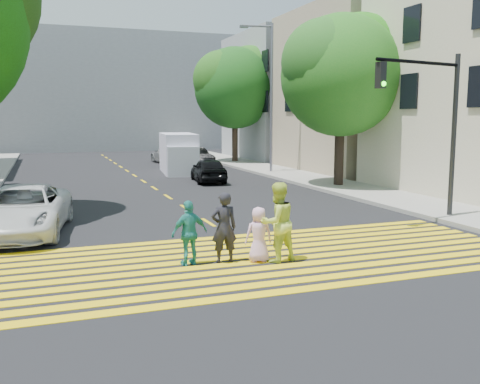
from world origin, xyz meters
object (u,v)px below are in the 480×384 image
tree_right_far (236,84)px  dark_car_parked (195,157)px  tree_right_near (342,69)px  white_van (179,154)px  white_sedan (22,210)px  dark_car_near (209,170)px  traffic_signal (435,114)px  silver_car (169,155)px  pedestrian_man (224,227)px  pedestrian_woman (277,222)px  pedestrian_extra (190,233)px  pedestrian_child (259,235)px

tree_right_far → dark_car_parked: size_ratio=2.19×
tree_right_near → white_van: size_ratio=1.58×
white_sedan → white_van: (8.42, 15.42, 0.43)m
tree_right_near → dark_car_near: size_ratio=2.20×
dark_car_parked → traffic_signal: traffic_signal is taller
silver_car → white_van: 7.14m
pedestrian_man → pedestrian_woman: pedestrian_woman is taller
pedestrian_extra → tree_right_far: bearing=-123.2°
tree_right_near → white_sedan: size_ratio=1.63×
pedestrian_man → traffic_signal: 8.61m
dark_car_near → tree_right_near: bearing=148.2°
pedestrian_man → traffic_signal: traffic_signal is taller
pedestrian_woman → pedestrian_child: (-0.43, 0.10, -0.29)m
silver_car → dark_car_parked: (1.23, -2.94, 0.01)m
white_van → traffic_signal: traffic_signal is taller
pedestrian_man → dark_car_parked: (6.03, 24.45, -0.19)m
pedestrian_extra → white_sedan: size_ratio=0.30×
dark_car_near → dark_car_parked: (1.82, 9.22, 0.00)m
pedestrian_extra → silver_car: (5.62, 27.33, -0.12)m
pedestrian_man → pedestrian_child: pedestrian_man is taller
pedestrian_woman → pedestrian_extra: 2.08m
tree_right_far → pedestrian_woman: tree_right_far is taller
pedestrian_extra → white_van: size_ratio=0.29×
pedestrian_extra → silver_car: pedestrian_extra is taller
pedestrian_man → traffic_signal: size_ratio=0.31×
pedestrian_man → white_van: 20.69m
tree_right_near → pedestrian_man: bearing=-131.2°
white_sedan → pedestrian_extra: bearing=-43.4°
tree_right_far → white_van: (-5.79, -5.78, -4.72)m
pedestrian_extra → traffic_signal: 9.37m
pedestrian_woman → traffic_signal: bearing=-169.9°
tree_right_near → pedestrian_man: 15.28m
tree_right_near → traffic_signal: (-1.71, -8.59, -2.14)m
dark_car_parked → tree_right_near: bearing=-84.0°
pedestrian_man → pedestrian_woman: bearing=169.2°
tree_right_near → silver_car: bearing=106.1°
tree_right_near → traffic_signal: bearing=-101.3°
pedestrian_man → pedestrian_woman: (1.21, -0.35, 0.11)m
dark_car_near → tree_right_far: bearing=-109.3°
white_sedan → dark_car_parked: white_sedan is taller
tree_right_near → white_sedan: 16.12m
pedestrian_extra → silver_car: bearing=-112.9°
tree_right_far → dark_car_near: tree_right_far is taller
tree_right_near → pedestrian_extra: size_ratio=5.52×
pedestrian_woman → pedestrian_child: 0.53m
tree_right_far → white_van: tree_right_far is taller
pedestrian_man → white_van: size_ratio=0.32×
pedestrian_woman → white_sedan: bearing=-54.1°
tree_right_far → dark_car_near: size_ratio=2.28×
pedestrian_woman → pedestrian_man: bearing=-27.7°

